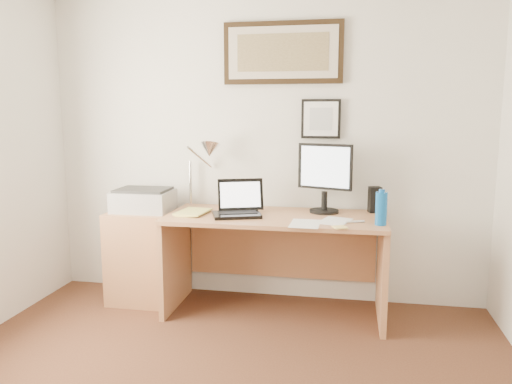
% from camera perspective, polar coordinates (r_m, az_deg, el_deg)
% --- Properties ---
extents(wall_back, '(3.50, 0.02, 2.50)m').
position_cam_1_polar(wall_back, '(3.99, 0.89, 5.51)').
color(wall_back, silver).
rests_on(wall_back, ground).
extents(side_cabinet, '(0.50, 0.40, 0.73)m').
position_cam_1_polar(side_cabinet, '(4.10, -12.80, -7.20)').
color(side_cabinet, '#A56C45').
rests_on(side_cabinet, floor).
extents(water_bottle, '(0.08, 0.08, 0.22)m').
position_cam_1_polar(water_bottle, '(3.45, 14.12, -1.86)').
color(water_bottle, '#0D58AD').
rests_on(water_bottle, desk).
extents(bottle_cap, '(0.04, 0.04, 0.02)m').
position_cam_1_polar(bottle_cap, '(3.43, 14.20, 0.14)').
color(bottle_cap, '#0D58AD').
rests_on(bottle_cap, water_bottle).
extents(speaker, '(0.10, 0.10, 0.20)m').
position_cam_1_polar(speaker, '(3.87, 13.42, -0.85)').
color(speaker, black).
rests_on(speaker, desk).
extents(paper_sheet_a, '(0.20, 0.29, 0.00)m').
position_cam_1_polar(paper_sheet_a, '(3.42, 5.63, -3.61)').
color(paper_sheet_a, white).
rests_on(paper_sheet_a, desk).
extents(paper_sheet_b, '(0.26, 0.31, 0.00)m').
position_cam_1_polar(paper_sheet_b, '(3.51, 8.98, -3.30)').
color(paper_sheet_b, white).
rests_on(paper_sheet_b, desk).
extents(sticky_pad, '(0.11, 0.11, 0.01)m').
position_cam_1_polar(sticky_pad, '(3.32, 9.57, -3.99)').
color(sticky_pad, '#F8DF75').
rests_on(sticky_pad, desk).
extents(marker_pen, '(0.14, 0.06, 0.02)m').
position_cam_1_polar(marker_pen, '(3.50, 11.20, -3.34)').
color(marker_pen, silver).
rests_on(marker_pen, desk).
extents(book, '(0.24, 0.30, 0.02)m').
position_cam_1_polar(book, '(3.80, -8.63, -2.22)').
color(book, '#DFDC69').
rests_on(book, desk).
extents(desk, '(1.60, 0.70, 0.75)m').
position_cam_1_polar(desk, '(3.81, 2.38, -5.91)').
color(desk, '#A56C45').
rests_on(desk, floor).
extents(laptop, '(0.40, 0.40, 0.26)m').
position_cam_1_polar(laptop, '(3.68, -2.05, -1.77)').
color(laptop, black).
rests_on(laptop, desk).
extents(lcd_monitor, '(0.41, 0.22, 0.52)m').
position_cam_1_polar(lcd_monitor, '(3.76, 7.87, 1.99)').
color(lcd_monitor, black).
rests_on(lcd_monitor, desk).
extents(printer, '(0.44, 0.34, 0.18)m').
position_cam_1_polar(printer, '(4.02, -12.74, -0.89)').
color(printer, '#A0A0A3').
rests_on(printer, side_cabinet).
extents(desk_lamp, '(0.29, 0.27, 0.53)m').
position_cam_1_polar(desk_lamp, '(3.90, -5.52, 4.46)').
color(desk_lamp, silver).
rests_on(desk_lamp, desk).
extents(picture_large, '(0.92, 0.04, 0.47)m').
position_cam_1_polar(picture_large, '(3.96, 3.07, 15.62)').
color(picture_large, black).
rests_on(picture_large, wall_back).
extents(picture_small, '(0.30, 0.03, 0.30)m').
position_cam_1_polar(picture_small, '(3.90, 7.43, 8.29)').
color(picture_small, black).
rests_on(picture_small, wall_back).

